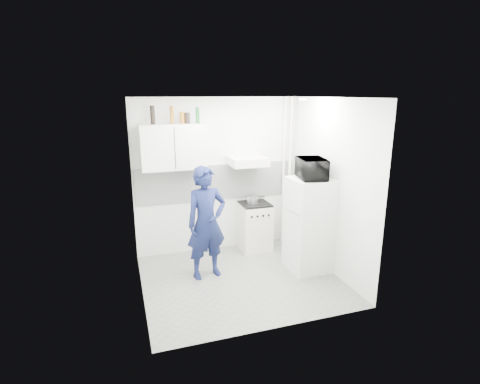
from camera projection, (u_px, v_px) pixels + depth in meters
name	position (u px, v px, depth m)	size (l,w,h in m)	color
floor	(241.00, 279.00, 5.50)	(2.80, 2.80, 0.00)	slate
ceiling	(241.00, 97.00, 4.84)	(2.80, 2.80, 0.00)	white
wall_back	(218.00, 176.00, 6.32)	(2.80, 2.80, 0.00)	silver
wall_left	(136.00, 203.00, 4.75)	(2.60, 2.60, 0.00)	silver
wall_right	(330.00, 187.00, 5.60)	(2.60, 2.60, 0.00)	silver
person	(206.00, 223.00, 5.42)	(0.61, 0.40, 1.67)	#10173C
stove	(255.00, 227.00, 6.50)	(0.50, 0.50, 0.81)	silver
fridge	(309.00, 225.00, 5.68)	(0.60, 0.60, 1.44)	silver
stove_top	(255.00, 204.00, 6.39)	(0.48, 0.48, 0.03)	black
saucepan	(252.00, 199.00, 6.40)	(0.20, 0.20, 0.11)	silver
microwave	(312.00, 169.00, 5.45)	(0.37, 0.55, 0.30)	black
bottle_b	(153.00, 115.00, 5.58)	(0.07, 0.07, 0.28)	black
bottle_d	(172.00, 115.00, 5.67)	(0.06, 0.06, 0.27)	brown
canister_a	(182.00, 118.00, 5.73)	(0.07, 0.07, 0.18)	brown
canister_b	(187.00, 118.00, 5.75)	(0.09, 0.09, 0.17)	black
bottle_e	(198.00, 115.00, 5.79)	(0.06, 0.06, 0.25)	#144C1E
upper_cabinet	(173.00, 147.00, 5.79)	(1.00, 0.35, 0.70)	silver
range_hood	(248.00, 161.00, 6.16)	(0.60, 0.50, 0.14)	silver
backsplash	(218.00, 182.00, 6.33)	(2.74, 0.03, 0.60)	white
pipe_a	(290.00, 172.00, 6.64)	(0.05, 0.05, 2.60)	silver
pipe_b	(283.00, 172.00, 6.60)	(0.04, 0.04, 2.60)	silver
ceiling_spot_fixture	(303.00, 99.00, 5.34)	(0.10, 0.10, 0.02)	white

